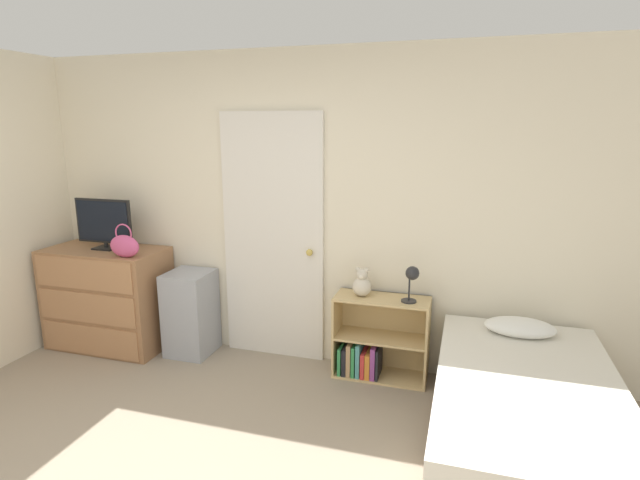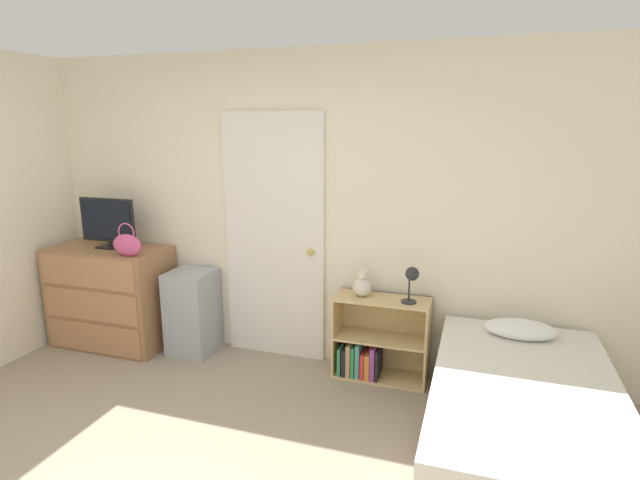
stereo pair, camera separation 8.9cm
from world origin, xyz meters
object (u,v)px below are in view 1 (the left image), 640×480
Objects in this scene: tv at (104,223)px; desk_lamp at (412,277)px; handbag at (125,246)px; storage_bin at (191,313)px; teddy_bear at (362,284)px; dresser at (108,298)px; bookshelf at (373,345)px; bed at (525,419)px.

desk_lamp is (2.66, 0.06, -0.27)m from tv.
handbag is 0.80m from storage_bin.
handbag reaches higher than desk_lamp.
dresser is at bearing -176.99° from teddy_bear.
dresser is at bearing -174.34° from storage_bin.
storage_bin is (0.79, 0.08, -0.08)m from dresser.
tv is 2.31m from teddy_bear.
bookshelf is at bearing 1.63° from storage_bin.
storage_bin is at bearing 5.66° from dresser.
tv is 2.53m from bookshelf.
dresser reaches higher than storage_bin.
dresser is 1.43× the size of storage_bin.
teddy_bear is 0.12× the size of bed.
dresser is 3.70× the size of desk_lamp.
storage_bin is at bearing 164.73° from bed.
tv is at bearing 48.43° from dresser.
teddy_bear is at bearing 2.56° from tv.
dresser reaches higher than bed.
desk_lamp is at bearing 6.34° from handbag.
bed is at bearing -11.00° from tv.
teddy_bear is 1.47m from bed.
handbag is 1.96m from teddy_bear.
bookshelf is (2.38, 0.11, -0.87)m from tv.
tv is (0.02, 0.02, 0.68)m from dresser.
handbag is at bearing -148.41° from storage_bin.
tv is 3.60m from bed.
tv is at bearing -175.59° from storage_bin.
teddy_bear is at bearing 146.32° from bed.
handbag is 1.23× the size of teddy_bear.
tv is 0.42m from handbag.
dresser reaches higher than teddy_bear.
desk_lamp is at bearing -6.36° from teddy_bear.
handbag reaches higher than bed.
storage_bin is 1.95m from desk_lamp.
bed is (3.44, -0.65, -0.18)m from dresser.
desk_lamp reaches higher than bookshelf.
desk_lamp reaches higher than dresser.
handbag reaches higher than dresser.
tv is at bearing -177.47° from bookshelf.
bed is (0.77, -0.73, -0.59)m from desk_lamp.
storage_bin is 3.19× the size of teddy_bear.
dresser is 0.80m from storage_bin.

